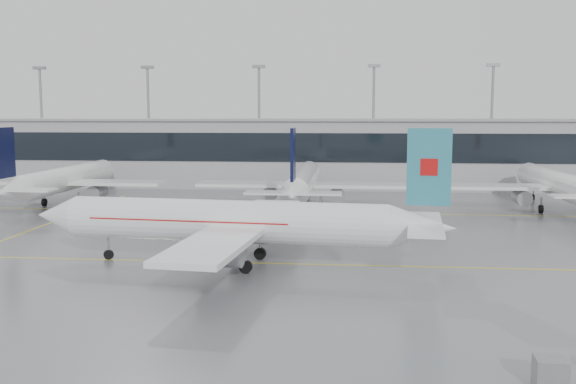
# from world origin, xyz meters

# --- Properties ---
(ground) EXTENTS (320.00, 320.00, 0.00)m
(ground) POSITION_xyz_m (0.00, 0.00, 0.00)
(ground) COLOR slate
(ground) RESTS_ON ground
(taxi_line_main) EXTENTS (120.00, 0.25, 0.01)m
(taxi_line_main) POSITION_xyz_m (0.00, 0.00, 0.01)
(taxi_line_main) COLOR yellow
(taxi_line_main) RESTS_ON ground
(taxi_line_north) EXTENTS (120.00, 0.25, 0.01)m
(taxi_line_north) POSITION_xyz_m (0.00, 30.00, 0.01)
(taxi_line_north) COLOR yellow
(taxi_line_north) RESTS_ON ground
(taxi_line_cross) EXTENTS (0.25, 60.00, 0.01)m
(taxi_line_cross) POSITION_xyz_m (-30.00, 15.00, 0.01)
(taxi_line_cross) COLOR yellow
(taxi_line_cross) RESTS_ON ground
(terminal) EXTENTS (180.00, 15.00, 12.00)m
(terminal) POSITION_xyz_m (0.00, 62.00, 6.00)
(terminal) COLOR #9B9B9E
(terminal) RESTS_ON ground
(terminal_glass) EXTENTS (180.00, 0.20, 5.00)m
(terminal_glass) POSITION_xyz_m (0.00, 54.45, 7.50)
(terminal_glass) COLOR black
(terminal_glass) RESTS_ON ground
(terminal_roof) EXTENTS (182.00, 16.00, 0.40)m
(terminal_roof) POSITION_xyz_m (0.00, 62.00, 12.20)
(terminal_roof) COLOR gray
(terminal_roof) RESTS_ON ground
(light_masts) EXTENTS (156.40, 1.00, 22.60)m
(light_masts) POSITION_xyz_m (0.00, 68.00, 13.34)
(light_masts) COLOR gray
(light_masts) RESTS_ON ground
(air_canada_jet) EXTENTS (38.28, 31.21, 12.21)m
(air_canada_jet) POSITION_xyz_m (-3.05, -1.05, 3.89)
(air_canada_jet) COLOR white
(air_canada_jet) RESTS_ON ground
(parked_jet_b) EXTENTS (29.64, 36.96, 11.72)m
(parked_jet_b) POSITION_xyz_m (-35.00, 33.69, 3.71)
(parked_jet_b) COLOR white
(parked_jet_b) RESTS_ON ground
(parked_jet_c) EXTENTS (29.64, 36.96, 11.72)m
(parked_jet_c) POSITION_xyz_m (-0.00, 33.69, 3.71)
(parked_jet_c) COLOR white
(parked_jet_c) RESTS_ON ground
(parked_jet_d) EXTENTS (29.64, 36.96, 11.72)m
(parked_jet_d) POSITION_xyz_m (35.00, 33.69, 3.71)
(parked_jet_d) COLOR white
(parked_jet_d) RESTS_ON ground
(gse_unit) EXTENTS (1.59, 1.49, 1.51)m
(gse_unit) POSITION_xyz_m (16.47, -24.77, 0.75)
(gse_unit) COLOR slate
(gse_unit) RESTS_ON ground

